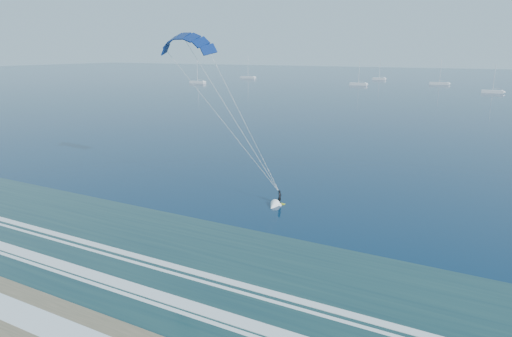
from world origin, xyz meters
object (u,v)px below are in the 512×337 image
at_px(sailboat_1, 358,84).
at_px(sailboat_8, 379,79).
at_px(kitesurfer_rig, 229,111).
at_px(sailboat_0, 198,82).
at_px(sailboat_2, 439,83).
at_px(sailboat_3, 493,91).
at_px(sailboat_7, 248,77).

relative_size(sailboat_1, sailboat_8, 0.99).
xyz_separation_m(kitesurfer_rig, sailboat_0, (-111.67, 150.73, -9.38)).
distance_m(sailboat_1, sailboat_8, 46.80).
bearing_deg(sailboat_1, sailboat_0, -160.85).
height_order(sailboat_2, sailboat_3, sailboat_2).
bearing_deg(sailboat_3, sailboat_2, 122.34).
bearing_deg(sailboat_2, sailboat_7, 179.68).
height_order(kitesurfer_rig, sailboat_7, kitesurfer_rig).
height_order(sailboat_1, sailboat_7, sailboat_7).
relative_size(sailboat_2, sailboat_8, 1.06).
xyz_separation_m(sailboat_1, sailboat_3, (58.11, -15.91, -0.00)).
distance_m(sailboat_1, sailboat_7, 77.47).
height_order(sailboat_0, sailboat_3, sailboat_0).
distance_m(sailboat_3, sailboat_7, 137.69).
bearing_deg(sailboat_2, sailboat_1, -146.22).
bearing_deg(sailboat_7, sailboat_2, -0.32).
bearing_deg(sailboat_2, sailboat_3, -57.66).
bearing_deg(sailboat_7, sailboat_3, -16.49).
bearing_deg(sailboat_0, sailboat_1, 19.15).
distance_m(sailboat_0, sailboat_8, 103.97).
relative_size(kitesurfer_rig, sailboat_2, 1.59).
xyz_separation_m(sailboat_0, sailboat_8, (74.03, 73.01, 0.01)).
height_order(sailboat_1, sailboat_3, sailboat_1).
bearing_deg(sailboat_8, sailboat_3, -46.45).
relative_size(sailboat_7, sailboat_8, 1.18).
xyz_separation_m(sailboat_3, sailboat_7, (-132.03, 39.08, 0.02)).
bearing_deg(sailboat_0, kitesurfer_rig, -53.47).
bearing_deg(sailboat_1, kitesurfer_rig, -78.45).
height_order(sailboat_2, sailboat_7, sailboat_7).
bearing_deg(sailboat_2, sailboat_0, -155.93).
bearing_deg(kitesurfer_rig, sailboat_3, 82.24).
bearing_deg(sailboat_8, sailboat_7, -161.95).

